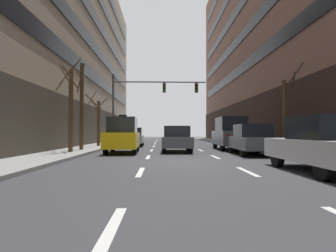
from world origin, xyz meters
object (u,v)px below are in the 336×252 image
object	(u,v)px
taxi_driving_1	(123,135)
car_parked_2	(251,140)
street_tree_2	(71,106)
car_parked_3	(231,133)
car_parked_1	(324,145)
car_driving_2	(133,137)
street_tree_3	(81,104)
traffic_signal_0	(146,96)
street_tree_0	(285,112)
street_tree_1	(98,119)
car_driving_0	(177,139)

from	to	relation	value
taxi_driving_1	car_parked_2	distance (m)	7.26
car_parked_2	street_tree_2	world-z (taller)	street_tree_2
car_parked_3	street_tree_2	world-z (taller)	street_tree_2
car_parked_1	street_tree_2	bearing A→B (deg)	144.08
taxi_driving_1	car_driving_2	distance (m)	7.34
street_tree_2	street_tree_3	world-z (taller)	street_tree_3
car_parked_3	traffic_signal_0	distance (m)	9.05
car_parked_2	traffic_signal_0	xyz separation A→B (m)	(-6.23, 10.03, 3.70)
street_tree_3	taxi_driving_1	bearing A→B (deg)	-19.04
car_parked_2	street_tree_3	bearing A→B (deg)	165.96
car_parked_1	street_tree_0	world-z (taller)	street_tree_0
car_driving_2	traffic_signal_0	bearing A→B (deg)	49.09
traffic_signal_0	street_tree_0	bearing A→B (deg)	-48.23
car_parked_2	car_parked_3	bearing A→B (deg)	89.98
car_driving_2	street_tree_2	world-z (taller)	street_tree_2
street_tree_2	street_tree_3	size ratio (longest dim) A/B	0.99
car_parked_2	street_tree_0	xyz separation A→B (m)	(2.14, 0.66, 1.55)
taxi_driving_1	traffic_signal_0	world-z (taller)	traffic_signal_0
car_driving_2	street_tree_0	bearing A→B (deg)	-41.05
car_driving_2	car_parked_3	bearing A→B (deg)	-31.49
car_parked_1	street_tree_1	size ratio (longest dim) A/B	1.02
street_tree_0	street_tree_2	bearing A→B (deg)	-179.01
taxi_driving_1	traffic_signal_0	bearing A→B (deg)	84.19
car_parked_2	car_driving_2	bearing A→B (deg)	129.36
car_parked_1	street_tree_0	bearing A→B (deg)	73.66
taxi_driving_1	car_driving_2	xyz separation A→B (m)	(-0.16, 7.33, -0.25)
car_parked_3	street_tree_0	size ratio (longest dim) A/B	0.95
car_parked_2	street_tree_3	distance (m)	10.35
taxi_driving_1	street_tree_3	distance (m)	3.48
traffic_signal_0	street_tree_0	size ratio (longest dim) A/B	1.70
street_tree_2	street_tree_0	bearing A→B (deg)	0.99
car_driving_0	traffic_signal_0	world-z (taller)	traffic_signal_0
taxi_driving_1	car_parked_3	xyz separation A→B (m)	(7.09, 2.89, 0.09)
car_driving_0	car_parked_2	size ratio (longest dim) A/B	0.97
car_parked_2	car_parked_3	world-z (taller)	car_parked_3
car_parked_1	street_tree_3	world-z (taller)	street_tree_3
car_parked_1	car_driving_2	bearing A→B (deg)	115.11
street_tree_0	street_tree_2	xyz separation A→B (m)	(-11.93, -0.21, 0.29)
car_parked_1	taxi_driving_1	bearing A→B (deg)	131.03
car_driving_0	car_parked_1	bearing A→B (deg)	-66.55
car_parked_3	car_parked_1	bearing A→B (deg)	-90.00
car_driving_2	street_tree_1	distance (m)	3.43
car_parked_1	street_tree_3	xyz separation A→B (m)	(-9.82, 9.09, 2.14)
traffic_signal_0	street_tree_3	world-z (taller)	traffic_signal_0
car_parked_1	traffic_signal_0	size ratio (longest dim) A/B	0.53
car_driving_2	car_parked_1	size ratio (longest dim) A/B	0.95
taxi_driving_1	street_tree_0	xyz separation A→B (m)	(9.23, -0.85, 1.32)
street_tree_1	street_tree_2	size ratio (longest dim) A/B	0.83
street_tree_2	car_driving_0	bearing A→B (deg)	17.45
car_driving_0	car_driving_2	size ratio (longest dim) A/B	1.00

